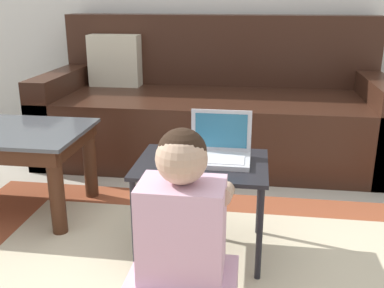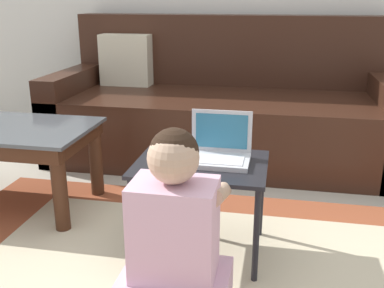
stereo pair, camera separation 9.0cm
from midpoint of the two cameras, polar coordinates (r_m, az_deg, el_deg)
ground_plane at (r=1.95m, az=-3.36°, el=-14.41°), size 16.00×16.00×0.00m
area_rug at (r=1.82m, az=-1.21°, el=-16.91°), size 2.44×1.63×0.01m
couch at (r=3.08m, az=1.79°, el=4.35°), size 2.21×0.95×0.93m
laptop_desk at (r=1.84m, az=-0.16°, el=-3.84°), size 0.53×0.40×0.41m
laptop at (r=1.83m, az=2.10°, el=-1.11°), size 0.25×0.19×0.20m
computer_mouse at (r=1.83m, az=-3.79°, el=-1.73°), size 0.07×0.11×0.03m
person_seated at (r=1.49m, az=-2.99°, el=-12.77°), size 0.36×0.41×0.68m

